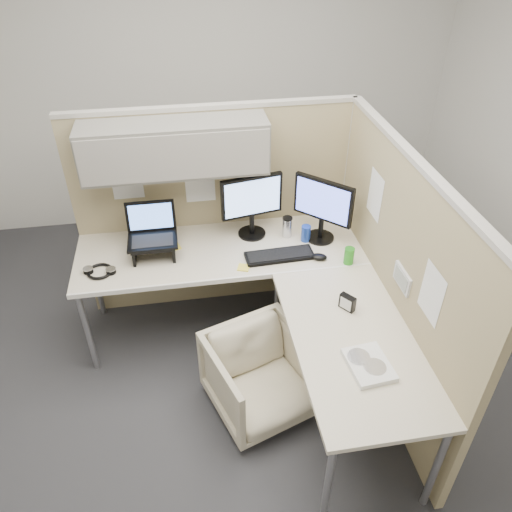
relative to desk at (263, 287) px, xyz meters
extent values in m
plane|color=#2B2B2F|center=(-0.12, -0.13, -0.69)|extent=(4.50, 4.50, 0.00)
cube|color=tan|center=(-0.22, 0.77, 0.11)|extent=(2.00, 0.05, 1.60)
cube|color=#A8A399|center=(-0.22, 0.77, 0.93)|extent=(2.00, 0.06, 0.03)
cube|color=slate|center=(-0.47, 0.62, 0.73)|extent=(1.20, 0.34, 0.34)
cube|color=gray|center=(-0.47, 0.45, 0.73)|extent=(1.18, 0.01, 0.30)
plane|color=white|center=(-0.82, 0.75, 0.46)|extent=(0.26, 0.00, 0.26)
plane|color=white|center=(-0.32, 0.75, 0.39)|extent=(0.26, 0.00, 0.26)
cube|color=tan|center=(0.78, -0.23, 0.11)|extent=(0.05, 2.00, 1.60)
cube|color=#A8A399|center=(0.78, -0.23, 0.93)|extent=(0.06, 2.00, 0.03)
cube|color=#A8A399|center=(0.78, 0.77, 0.11)|extent=(0.06, 0.06, 1.60)
cube|color=silver|center=(0.75, -0.38, 0.27)|extent=(0.02, 0.20, 0.12)
cube|color=gray|center=(0.73, -0.38, 0.27)|extent=(0.00, 0.16, 0.09)
plane|color=white|center=(0.75, 0.17, 0.51)|extent=(0.00, 0.26, 0.26)
plane|color=white|center=(0.75, -0.68, 0.41)|extent=(0.00, 0.26, 0.26)
cube|color=beige|center=(-0.22, 0.41, 0.03)|extent=(2.00, 0.68, 0.03)
cube|color=beige|center=(0.41, -0.58, 0.03)|extent=(0.68, 1.30, 0.03)
cube|color=white|center=(-0.22, 0.07, 0.03)|extent=(2.00, 0.02, 0.03)
cylinder|color=gray|center=(-1.17, 0.12, -0.34)|extent=(0.04, 0.04, 0.70)
cylinder|color=gray|center=(-1.17, 0.70, -0.34)|extent=(0.04, 0.04, 0.70)
cylinder|color=gray|center=(0.13, -1.18, -0.34)|extent=(0.04, 0.04, 0.70)
cylinder|color=gray|center=(0.71, -1.18, -0.34)|extent=(0.04, 0.04, 0.70)
cylinder|color=gray|center=(0.13, 0.12, -0.34)|extent=(0.04, 0.04, 0.70)
imported|color=beige|center=(-0.08, -0.38, -0.38)|extent=(0.75, 0.73, 0.62)
cylinder|color=black|center=(0.02, 0.55, 0.05)|extent=(0.20, 0.20, 0.02)
cylinder|color=black|center=(0.02, 0.55, 0.13)|extent=(0.04, 0.04, 0.15)
cube|color=black|center=(0.02, 0.55, 0.36)|extent=(0.44, 0.12, 0.30)
cube|color=#8DB1F4|center=(0.02, 0.53, 0.36)|extent=(0.39, 0.08, 0.26)
cylinder|color=black|center=(0.49, 0.42, 0.05)|extent=(0.20, 0.20, 0.02)
cylinder|color=black|center=(0.49, 0.42, 0.13)|extent=(0.04, 0.04, 0.15)
cube|color=black|center=(0.49, 0.42, 0.36)|extent=(0.34, 0.33, 0.30)
cube|color=#566AEB|center=(0.48, 0.41, 0.36)|extent=(0.29, 0.28, 0.26)
cube|color=black|center=(-0.68, 0.40, 0.15)|extent=(0.29, 0.23, 0.01)
cube|color=black|center=(-0.81, 0.40, 0.10)|extent=(0.02, 0.21, 0.12)
cube|color=black|center=(-0.55, 0.40, 0.10)|extent=(0.02, 0.21, 0.12)
cube|color=black|center=(-0.68, 0.40, 0.17)|extent=(0.33, 0.23, 0.02)
cube|color=black|center=(-0.68, 0.54, 0.28)|extent=(0.33, 0.06, 0.21)
cube|color=#598CF2|center=(-0.68, 0.53, 0.28)|extent=(0.29, 0.04, 0.17)
cube|color=black|center=(0.16, 0.25, 0.05)|extent=(0.47, 0.18, 0.02)
ellipsoid|color=black|center=(0.42, 0.18, 0.06)|extent=(0.12, 0.10, 0.04)
cylinder|color=silver|center=(0.26, 0.49, 0.12)|extent=(0.07, 0.07, 0.15)
cylinder|color=black|center=(0.26, 0.49, 0.19)|extent=(0.07, 0.07, 0.01)
cylinder|color=#268C1E|center=(0.60, 0.10, 0.10)|extent=(0.07, 0.07, 0.12)
cylinder|color=#1E3FA5|center=(0.38, 0.41, 0.10)|extent=(0.07, 0.07, 0.12)
cube|color=yellow|center=(-0.55, 0.48, 0.05)|extent=(0.10, 0.10, 0.01)
cube|color=yellow|center=(-0.10, 0.17, 0.05)|extent=(0.10, 0.10, 0.01)
torus|color=black|center=(-1.04, 0.27, 0.05)|extent=(0.20, 0.20, 0.02)
cylinder|color=black|center=(-1.11, 0.28, 0.06)|extent=(0.06, 0.06, 0.03)
cylinder|color=black|center=(-0.96, 0.25, 0.06)|extent=(0.06, 0.06, 0.03)
cube|color=white|center=(0.43, -0.78, 0.06)|extent=(0.24, 0.29, 0.03)
cylinder|color=silver|center=(0.45, -0.81, 0.07)|extent=(0.12, 0.12, 0.00)
cylinder|color=silver|center=(0.39, -0.73, 0.08)|extent=(0.12, 0.12, 0.00)
cube|color=black|center=(0.45, -0.33, 0.09)|extent=(0.09, 0.10, 0.10)
cube|color=white|center=(0.44, -0.34, 0.09)|extent=(0.05, 0.06, 0.08)
camera|label=1|loc=(-0.45, -2.43, 2.07)|focal=35.00mm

